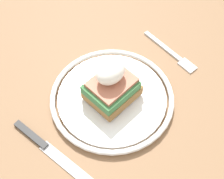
{
  "coord_description": "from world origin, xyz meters",
  "views": [
    {
      "loc": [
        0.22,
        0.22,
        1.26
      ],
      "look_at": [
        -0.01,
        -0.01,
        0.79
      ],
      "focal_mm": 50.0,
      "sensor_mm": 36.0,
      "label": 1
    }
  ],
  "objects_px": {
    "plate": "(112,98)",
    "fork": "(172,53)",
    "knife": "(45,146)",
    "sandwich": "(111,85)"
  },
  "relations": [
    {
      "from": "plate",
      "to": "knife",
      "type": "bearing_deg",
      "value": -5.19
    },
    {
      "from": "sandwich",
      "to": "knife",
      "type": "distance_m",
      "value": 0.16
    },
    {
      "from": "plate",
      "to": "fork",
      "type": "bearing_deg",
      "value": 177.16
    },
    {
      "from": "fork",
      "to": "knife",
      "type": "xyz_separation_m",
      "value": [
        0.32,
        -0.02,
        0.0
      ]
    },
    {
      "from": "plate",
      "to": "knife",
      "type": "height_order",
      "value": "plate"
    },
    {
      "from": "sandwich",
      "to": "fork",
      "type": "height_order",
      "value": "sandwich"
    },
    {
      "from": "plate",
      "to": "sandwich",
      "type": "height_order",
      "value": "sandwich"
    },
    {
      "from": "plate",
      "to": "knife",
      "type": "xyz_separation_m",
      "value": [
        0.15,
        -0.01,
        -0.01
      ]
    },
    {
      "from": "knife",
      "to": "sandwich",
      "type": "bearing_deg",
      "value": 175.22
    },
    {
      "from": "plate",
      "to": "knife",
      "type": "relative_size",
      "value": 1.33
    }
  ]
}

